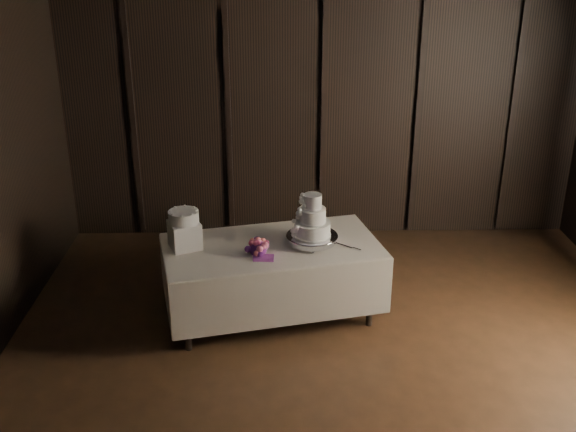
{
  "coord_description": "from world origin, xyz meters",
  "views": [
    {
      "loc": [
        -0.58,
        -4.14,
        3.42
      ],
      "look_at": [
        -0.45,
        1.5,
        1.05
      ],
      "focal_mm": 42.0,
      "sensor_mm": 36.0,
      "label": 1
    }
  ],
  "objects_px": {
    "box_pedestal": "(185,235)",
    "bouquet": "(258,247)",
    "cake_stand": "(312,240)",
    "small_cake": "(184,217)",
    "wedding_cake": "(309,220)",
    "display_table": "(272,278)"
  },
  "relations": [
    {
      "from": "wedding_cake",
      "to": "small_cake",
      "type": "bearing_deg",
      "value": 163.47
    },
    {
      "from": "display_table",
      "to": "box_pedestal",
      "type": "relative_size",
      "value": 8.34
    },
    {
      "from": "wedding_cake",
      "to": "small_cake",
      "type": "relative_size",
      "value": 1.46
    },
    {
      "from": "box_pedestal",
      "to": "bouquet",
      "type": "bearing_deg",
      "value": -12.08
    },
    {
      "from": "wedding_cake",
      "to": "box_pedestal",
      "type": "height_order",
      "value": "wedding_cake"
    },
    {
      "from": "cake_stand",
      "to": "small_cake",
      "type": "height_order",
      "value": "small_cake"
    },
    {
      "from": "bouquet",
      "to": "small_cake",
      "type": "height_order",
      "value": "small_cake"
    },
    {
      "from": "display_table",
      "to": "bouquet",
      "type": "relative_size",
      "value": 5.51
    },
    {
      "from": "cake_stand",
      "to": "box_pedestal",
      "type": "height_order",
      "value": "box_pedestal"
    },
    {
      "from": "display_table",
      "to": "wedding_cake",
      "type": "relative_size",
      "value": 5.39
    },
    {
      "from": "cake_stand",
      "to": "bouquet",
      "type": "xyz_separation_m",
      "value": [
        -0.5,
        -0.19,
        0.02
      ]
    },
    {
      "from": "display_table",
      "to": "cake_stand",
      "type": "distance_m",
      "value": 0.54
    },
    {
      "from": "box_pedestal",
      "to": "small_cake",
      "type": "relative_size",
      "value": 0.95
    },
    {
      "from": "box_pedestal",
      "to": "small_cake",
      "type": "distance_m",
      "value": 0.18
    },
    {
      "from": "box_pedestal",
      "to": "small_cake",
      "type": "height_order",
      "value": "small_cake"
    },
    {
      "from": "wedding_cake",
      "to": "box_pedestal",
      "type": "relative_size",
      "value": 1.55
    },
    {
      "from": "display_table",
      "to": "small_cake",
      "type": "height_order",
      "value": "small_cake"
    },
    {
      "from": "display_table",
      "to": "small_cake",
      "type": "xyz_separation_m",
      "value": [
        -0.79,
        -0.03,
        0.65
      ]
    },
    {
      "from": "display_table",
      "to": "cake_stand",
      "type": "bearing_deg",
      "value": -10.73
    },
    {
      "from": "wedding_cake",
      "to": "box_pedestal",
      "type": "bearing_deg",
      "value": 163.47
    },
    {
      "from": "cake_stand",
      "to": "display_table",
      "type": "bearing_deg",
      "value": -178.14
    },
    {
      "from": "bouquet",
      "to": "box_pedestal",
      "type": "xyz_separation_m",
      "value": [
        -0.67,
        0.14,
        0.06
      ]
    }
  ]
}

